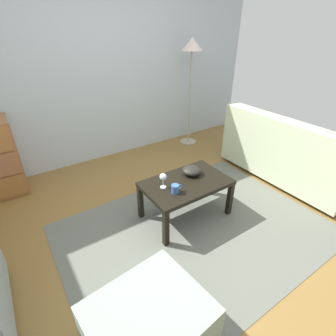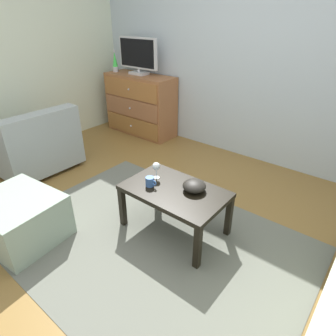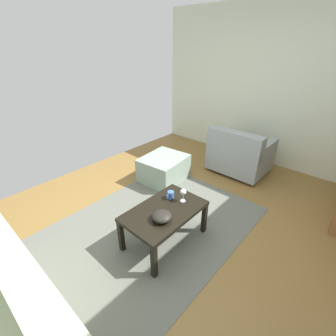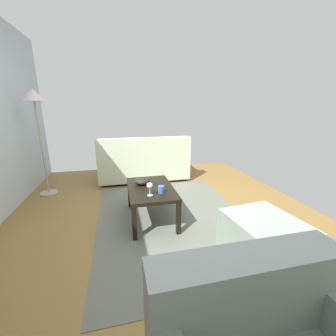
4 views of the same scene
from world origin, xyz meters
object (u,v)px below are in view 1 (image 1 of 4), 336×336
Objects in this scene: ottoman at (149,328)px; standing_lamp at (192,55)px; wine_glass at (163,177)px; couch_large at (289,154)px; mug at (175,189)px; bowl_decorative at (192,170)px; coffee_table at (186,186)px.

standing_lamp is (2.22, 2.48, 1.23)m from ottoman.
couch_large reaches higher than wine_glass.
mug is 0.16× the size of ottoman.
standing_lamp is (1.10, 1.46, 0.95)m from bowl_decorative.
bowl_decorative is at bearing 172.48° from couch_large.
coffee_table is at bearing 176.28° from couch_large.
bowl_decorative is (0.34, 0.18, 0.00)m from mug.
couch_large is (1.64, -0.11, -0.03)m from coffee_table.
wine_glass is at bearing 109.63° from mug.
wine_glass is 0.22× the size of ottoman.
wine_glass is at bearing -134.70° from standing_lamp.
ottoman is 0.42× the size of standing_lamp.
bowl_decorative is (0.39, 0.04, -0.07)m from wine_glass.
mug is at bearing -155.41° from coffee_table.
couch_large reaches higher than mug.
wine_glass reaches higher than bowl_decorative.
wine_glass is 0.17m from mug.
standing_lamp reaches higher than coffee_table.
bowl_decorative is 2.06m from standing_lamp.
ottoman is (-1.13, -1.02, -0.28)m from bowl_decorative.
mug is at bearing 46.85° from ottoman.
ottoman is 3.55m from standing_lamp.
bowl_decorative is at bearing 28.25° from mug.
couch_large is 2.45× the size of ottoman.
standing_lamp is at bearing 51.45° from coffee_table.
bowl_decorative is 0.12× the size of standing_lamp.
mug is at bearing 179.55° from couch_large.
standing_lamp is at bearing 103.44° from couch_large.
coffee_table is at bearing -10.89° from wine_glass.
coffee_table reaches higher than ottoman.
couch_large is 1.02× the size of standing_lamp.
wine_glass is 0.40m from bowl_decorative.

